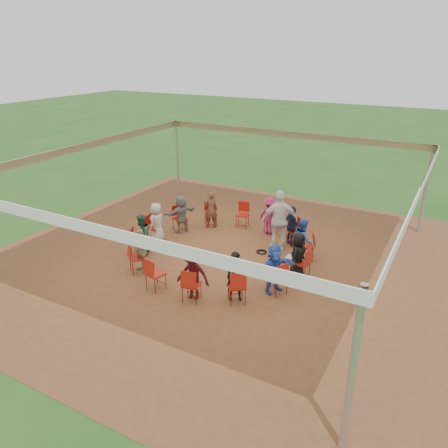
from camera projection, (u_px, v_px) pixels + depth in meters
The scene contains 32 objects.
ground at pixel (221, 257), 13.26m from camera, with size 80.00×80.00×0.00m, color #245119.
dirt_patch at pixel (221, 257), 13.25m from camera, with size 13.00×13.00×0.00m, color brown.
tent at pixel (221, 182), 12.36m from camera, with size 10.33×10.33×3.00m.
chair_0 at pixel (301, 263), 11.93m from camera, with size 0.42×0.44×0.90m, color #A4190C, non-canonical shape.
chair_1 at pixel (306, 246), 12.93m from camera, with size 0.42×0.44×0.90m, color #A4190C, non-canonical shape.
chair_2 at pixel (295, 232), 13.96m from camera, with size 0.42×0.44×0.90m, color #A4190C, non-canonical shape.
chair_3 at pixel (272, 221), 14.81m from camera, with size 0.42×0.44×0.90m, color #A4190C, non-canonical shape.
chair_4 at pixel (242, 215), 15.33m from camera, with size 0.42×0.44×0.90m, color #A4190C, non-canonical shape.
chair_5 at pixel (211, 214), 15.40m from camera, with size 0.42×0.44×0.90m, color #A4190C, non-canonical shape.
chair_6 at pixel (180, 218), 15.01m from camera, with size 0.42×0.44×0.90m, color #A4190C, non-canonical shape.
chair_7 at pixel (154, 228), 14.24m from camera, with size 0.42×0.44×0.90m, color #A4190C, non-canonical shape.
chair_8 at pixel (138, 241), 13.24m from camera, with size 0.42×0.44×0.90m, color #A4190C, non-canonical shape.
chair_9 at pixel (137, 258), 12.21m from camera, with size 0.42×0.44×0.90m, color #A4190C, non-canonical shape.
chair_10 at pixel (155, 274), 11.36m from camera, with size 0.42×0.44×0.90m, color #A4190C, non-canonical shape.
chair_11 at pixel (192, 285), 10.84m from camera, with size 0.42×0.44×0.90m, color #A4190C, non-canonical shape.
chair_12 at pixel (237, 286), 10.77m from camera, with size 0.42×0.44×0.90m, color #A4190C, non-canonical shape.
chair_13 at pixel (277, 278), 11.16m from camera, with size 0.42×0.44×0.90m, color #A4190C, non-canonical shape.
person_seated_0 at pixel (298, 255), 11.90m from camera, with size 0.64×0.36×1.31m, color black.
person_seated_1 at pixel (303, 240), 12.85m from camera, with size 0.64×0.37×1.31m, color blue.
person_seated_2 at pixel (292, 226), 13.84m from camera, with size 0.77×0.39×1.31m, color #1F2446.
person_seated_3 at pixel (270, 216), 14.65m from camera, with size 0.85×0.42×1.31m, color #8D1B53.
person_seated_4 at pixel (211, 210), 15.21m from camera, with size 0.48×0.31×1.31m, color brown.
person_seated_5 at pixel (181, 214), 14.84m from camera, with size 1.21×0.45×1.31m, color slate.
person_seated_6 at pixel (157, 223), 14.11m from camera, with size 0.64×0.36×1.31m, color #AEA89A.
person_seated_7 at pixel (142, 235), 13.16m from camera, with size 0.64×0.37×1.31m, color #245038.
person_seated_8 at pixel (141, 251), 12.18m from camera, with size 0.77×0.39×1.31m, color tan.
person_seated_9 at pixel (193, 275), 10.87m from camera, with size 0.85×0.42×1.31m, color #3A0A11.
person_seated_10 at pixel (236, 277), 10.80m from camera, with size 0.48×0.31×1.31m, color black.
person_seated_11 at pixel (274, 269), 11.17m from camera, with size 1.21×0.45×1.31m, color blue.
standing_person at pixel (279, 220), 13.43m from camera, with size 1.13×0.58×1.93m, color silver.
cable_coil at pixel (262, 252), 13.54m from camera, with size 0.34×0.34×0.03m.
laptop at pixel (292, 255), 12.00m from camera, with size 0.24×0.30×0.20m.
Camera 1 is at (5.81, -10.37, 5.95)m, focal length 35.00 mm.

